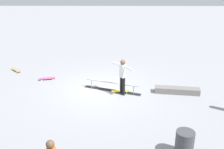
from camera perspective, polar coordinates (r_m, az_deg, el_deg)
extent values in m
plane|color=#9E9EA3|center=(12.27, -2.27, -3.24)|extent=(60.00, 60.00, 0.00)
cube|color=black|center=(12.14, 0.02, -3.48)|extent=(2.63, 1.15, 0.01)
cylinder|color=#B7B7BC|center=(11.78, 4.69, -3.37)|extent=(0.04, 0.04, 0.39)
cylinder|color=#B7B7BC|center=(12.42, -4.41, -1.97)|extent=(0.04, 0.04, 0.39)
cylinder|color=#B7B7BC|center=(11.98, 0.02, -1.81)|extent=(2.42, 0.91, 0.05)
cube|color=gray|center=(12.20, 13.92, -3.37)|extent=(2.02, 0.67, 0.27)
cylinder|color=black|center=(11.57, 2.55, -2.61)|extent=(0.17, 0.17, 0.83)
cylinder|color=black|center=(11.68, 2.01, -2.35)|extent=(0.17, 0.17, 0.83)
cube|color=white|center=(11.35, 2.33, 0.77)|extent=(0.28, 0.29, 0.59)
sphere|color=brown|center=(11.21, 2.37, 2.70)|extent=(0.22, 0.22, 0.22)
cylinder|color=white|center=(11.01, 3.69, 1.30)|extent=(0.42, 0.47, 0.08)
cylinder|color=white|center=(11.54, 1.07, 2.33)|extent=(0.42, 0.47, 0.08)
cube|color=yellow|center=(11.92, 1.84, -3.59)|extent=(0.81, 0.24, 0.02)
cylinder|color=white|center=(11.83, 0.56, -4.09)|extent=(0.06, 0.03, 0.05)
cylinder|color=white|center=(12.03, 0.51, -3.61)|extent=(0.06, 0.03, 0.05)
cylinder|color=white|center=(11.86, 3.19, -4.04)|extent=(0.06, 0.03, 0.05)
cylinder|color=white|center=(12.07, 3.09, -3.56)|extent=(0.06, 0.03, 0.05)
sphere|color=brown|center=(6.51, -13.26, -14.50)|extent=(0.21, 0.21, 0.21)
cube|color=#E05993|center=(13.70, -13.89, -0.77)|extent=(0.82, 0.39, 0.02)
cylinder|color=white|center=(13.62, -15.00, -1.25)|extent=(0.06, 0.04, 0.05)
cylinder|color=white|center=(13.83, -15.00, -0.89)|extent=(0.06, 0.04, 0.05)
cylinder|color=white|center=(13.61, -12.72, -1.06)|extent=(0.06, 0.04, 0.05)
cylinder|color=white|center=(13.82, -12.75, -0.69)|extent=(0.06, 0.04, 0.05)
cube|color=tan|center=(15.35, -20.11, 0.98)|extent=(0.70, 0.71, 0.02)
cylinder|color=white|center=(15.56, -20.89, 0.95)|extent=(0.06, 0.06, 0.05)
cylinder|color=white|center=(15.64, -20.13, 1.16)|extent=(0.06, 0.06, 0.05)
cylinder|color=white|center=(15.09, -20.03, 0.43)|extent=(0.06, 0.06, 0.05)
cylinder|color=white|center=(15.17, -19.25, 0.65)|extent=(0.06, 0.06, 0.05)
cylinder|color=#47474C|center=(8.33, 15.43, -14.22)|extent=(0.55, 0.55, 0.81)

